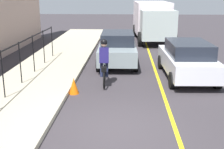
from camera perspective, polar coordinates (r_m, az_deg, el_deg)
The scene contains 7 objects.
ground_plane at distance 8.21m, azimuth 0.78°, elevation -10.25°, with size 80.00×80.00×0.00m, color #373236.
lane_line_centre at distance 8.31m, azimuth 12.05°, elevation -10.26°, with size 36.00×0.12×0.01m, color yellow.
cyclist_lead at distance 11.54m, azimuth -1.52°, elevation 2.31°, with size 1.71×0.38×1.83m.
patrol_sedan at distance 12.93m, azimuth 14.18°, elevation 2.90°, with size 4.47×2.06×1.58m.
parked_sedan_rear at distance 15.05m, azimuth 1.07°, elevation 5.16°, with size 4.44×2.00×1.58m.
box_truck_background at distance 22.50m, azimuth 7.80°, elevation 10.43°, with size 6.82×2.82×2.78m.
traffic_cone_near at distance 10.80m, azimuth -7.32°, elevation -2.19°, with size 0.36×0.36×0.58m, color orange.
Camera 1 is at (-7.37, -0.27, 3.61)m, focal length 47.73 mm.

